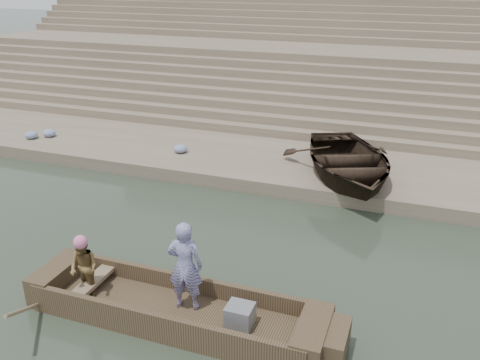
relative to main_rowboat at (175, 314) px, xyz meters
The scene contains 12 objects.
ground 0.87m from the main_rowboat, 165.16° to the right, with size 120.00×120.00×0.00m, color #283326.
lower_landing 7.82m from the main_rowboat, 96.12° to the left, with size 32.00×4.00×0.40m, color gray.
mid_landing 15.36m from the main_rowboat, 93.13° to the left, with size 32.00×3.00×2.80m, color gray.
upper_landing 22.43m from the main_rowboat, 92.15° to the left, with size 32.00×3.00×5.20m, color gray.
ghat_steps 17.07m from the main_rowboat, 92.82° to the left, with size 32.00×11.00×5.20m.
main_rowboat is the anchor object (origin of this frame).
rowboat_trim 0.29m from the main_rowboat, ahead, with size 6.04×2.63×1.88m.
standing_man 1.01m from the main_rowboat, 42.68° to the left, with size 0.63×0.41×1.73m, color navy.
rowing_man 1.90m from the main_rowboat, behind, with size 0.59×0.46×1.21m, color #2B8335.
television 1.30m from the main_rowboat, ahead, with size 0.46×0.42×0.40m.
beached_rowboat 7.35m from the main_rowboat, 74.30° to the left, with size 3.33×4.66×0.97m, color #2D2116.
cloth_bundles 7.53m from the main_rowboat, 104.92° to the left, with size 19.00×1.22×0.26m.
Camera 1 is at (4.57, -6.53, 5.97)m, focal length 38.05 mm.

